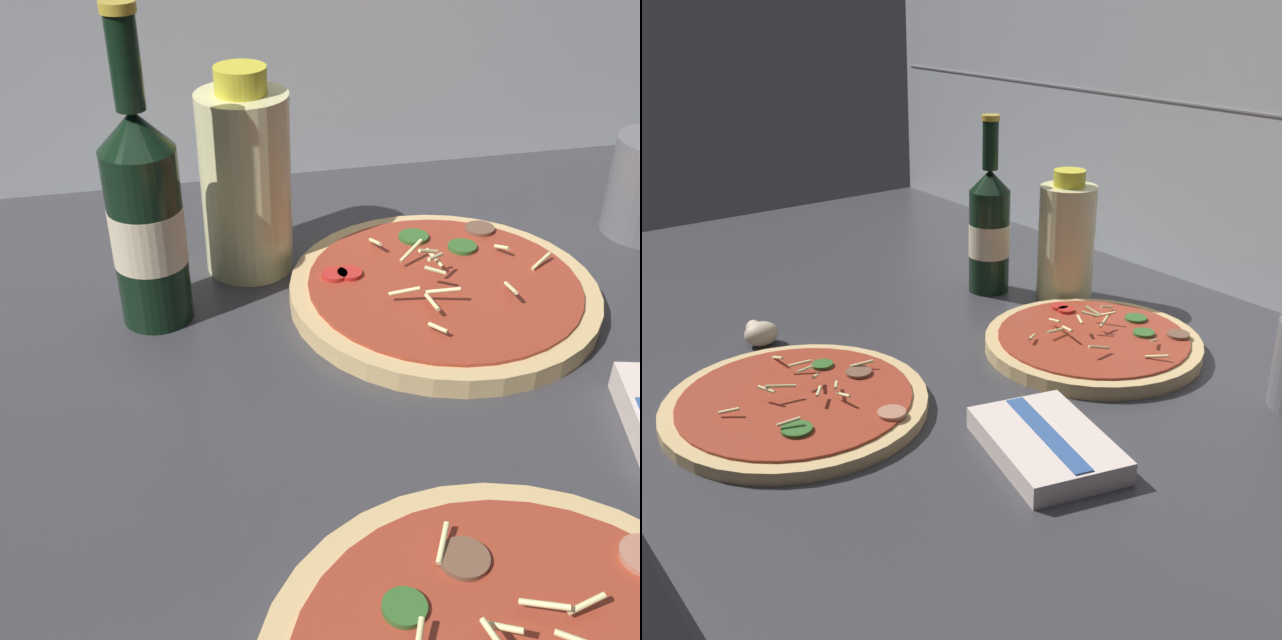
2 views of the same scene
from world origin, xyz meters
The scene contains 8 objects.
counter_slab centered at (0.00, 0.00, 1.25)cm, with size 160.00×90.00×2.50cm.
tile_backsplash centered at (0.00, 45.50, 30.00)cm, with size 160.00×1.13×60.00cm.
pizza_near centered at (1.78, -24.35, 3.35)cm, with size 29.62×29.62×4.00cm.
pizza_far centered at (10.25, 13.82, 3.54)cm, with size 28.07×28.07×5.33cm.
beer_bottle centered at (-15.34, 16.90, 12.35)cm, with size 6.29×6.29×26.89cm.
oil_bottle centered at (-6.04, 24.14, 11.49)cm, with size 8.44×8.44×19.55cm.
mushroom_left centered at (-17.47, -20.06, 4.09)cm, with size 4.77×4.54×3.18cm.
dish_towel centered at (25.32, -8.14, 3.71)cm, with size 18.42×14.75×2.56cm.
Camera 2 is at (76.13, -57.01, 46.85)cm, focal length 45.00 mm.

